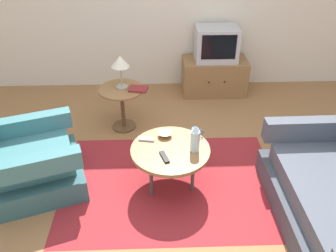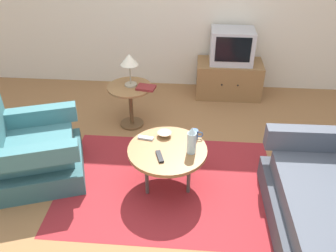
# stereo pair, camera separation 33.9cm
# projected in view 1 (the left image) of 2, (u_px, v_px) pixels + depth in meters

# --- Properties ---
(ground_plane) EXTENTS (16.00, 16.00, 0.00)m
(ground_plane) POSITION_uv_depth(u_px,v_px,m) (172.00, 187.00, 3.59)
(ground_plane) COLOR olive
(area_rug) EXTENTS (2.20, 1.58, 0.00)m
(area_rug) POSITION_uv_depth(u_px,v_px,m) (170.00, 183.00, 3.64)
(area_rug) COLOR maroon
(area_rug) RESTS_ON ground
(armchair) EXTENTS (1.10, 1.09, 0.89)m
(armchair) POSITION_uv_depth(u_px,v_px,m) (28.00, 162.00, 3.46)
(armchair) COLOR #325C60
(armchair) RESTS_ON ground
(coffee_table) EXTENTS (0.77, 0.77, 0.45)m
(coffee_table) POSITION_uv_depth(u_px,v_px,m) (170.00, 151.00, 3.41)
(coffee_table) COLOR olive
(coffee_table) RESTS_ON ground
(side_table) EXTENTS (0.54, 0.54, 0.55)m
(side_table) POSITION_uv_depth(u_px,v_px,m) (122.00, 99.00, 4.30)
(side_table) COLOR olive
(side_table) RESTS_ON ground
(tv_stand) EXTENTS (0.92, 0.51, 0.51)m
(tv_stand) POSITION_uv_depth(u_px,v_px,m) (214.00, 76.00, 5.18)
(tv_stand) COLOR olive
(tv_stand) RESTS_ON ground
(television) EXTENTS (0.59, 0.42, 0.47)m
(television) POSITION_uv_depth(u_px,v_px,m) (217.00, 44.00, 4.92)
(television) COLOR #B7B7BC
(television) RESTS_ON tv_stand
(table_lamp) EXTENTS (0.21, 0.21, 0.40)m
(table_lamp) POSITION_uv_depth(u_px,v_px,m) (120.00, 63.00, 4.06)
(table_lamp) COLOR #9E937A
(table_lamp) RESTS_ON side_table
(vase) EXTENTS (0.09, 0.09, 0.28)m
(vase) POSITION_uv_depth(u_px,v_px,m) (195.00, 139.00, 3.29)
(vase) COLOR silver
(vase) RESTS_ON coffee_table
(mug) EXTENTS (0.12, 0.07, 0.10)m
(mug) POSITION_uv_depth(u_px,v_px,m) (195.00, 132.00, 3.53)
(mug) COLOR #335184
(mug) RESTS_ON coffee_table
(bowl) EXTENTS (0.15, 0.15, 0.04)m
(bowl) POSITION_uv_depth(u_px,v_px,m) (165.00, 134.00, 3.55)
(bowl) COLOR tan
(bowl) RESTS_ON coffee_table
(tv_remote_dark) EXTENTS (0.10, 0.18, 0.02)m
(tv_remote_dark) POSITION_uv_depth(u_px,v_px,m) (164.00, 157.00, 3.26)
(tv_remote_dark) COLOR black
(tv_remote_dark) RESTS_ON coffee_table
(tv_remote_silver) EXTENTS (0.16, 0.07, 0.02)m
(tv_remote_silver) POSITION_uv_depth(u_px,v_px,m) (147.00, 139.00, 3.50)
(tv_remote_silver) COLOR #B2B2B7
(tv_remote_silver) RESTS_ON coffee_table
(book) EXTENTS (0.24, 0.19, 0.03)m
(book) POSITION_uv_depth(u_px,v_px,m) (138.00, 89.00, 4.17)
(book) COLOR maroon
(book) RESTS_ON side_table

